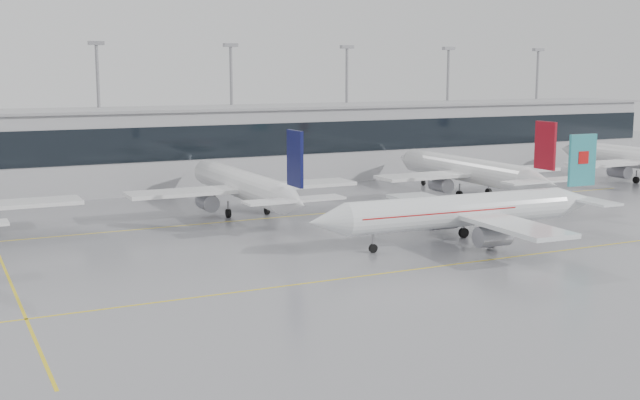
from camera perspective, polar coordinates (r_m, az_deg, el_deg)
name	(u,v)px	position (r m, az deg, el deg)	size (l,w,h in m)	color
ground	(379,274)	(72.40, 4.22, -5.27)	(320.00, 320.00, 0.00)	gray
taxi_line_main	(379,274)	(72.40, 4.22, -5.26)	(120.00, 0.25, 0.01)	yellow
taxi_line_north	(255,219)	(98.81, -4.62, -1.37)	(120.00, 0.25, 0.01)	yellow
taxi_line_cross	(7,273)	(77.69, -21.39, -4.88)	(0.25, 60.00, 0.01)	yellow
terminal	(179,148)	(128.03, -9.97, 3.63)	(180.00, 15.00, 12.00)	#9A9A9E
terminal_glass	(194,143)	(120.69, -8.98, 4.04)	(180.00, 0.20, 5.00)	black
terminal_roof	(178,109)	(127.60, -10.05, 6.40)	(182.00, 16.00, 0.40)	gray
light_masts	(168,100)	(133.32, -10.79, 6.99)	(156.40, 1.00, 22.60)	gray
air_canada_jet	(469,211)	(85.64, 10.53, -0.75)	(35.63, 28.27, 11.09)	white
parked_jet_c	(244,186)	(101.61, -5.42, 1.02)	(29.64, 36.96, 11.72)	white
parked_jet_d	(470,171)	(118.53, 10.60, 2.07)	(29.64, 36.96, 11.72)	white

